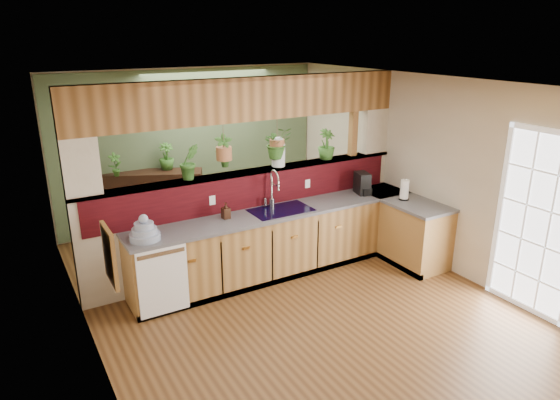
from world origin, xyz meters
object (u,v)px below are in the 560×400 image
glass_jar (278,152)px  faucet (273,187)px  dish_stack (145,232)px  shelving_console (153,203)px  soap_dispenser (226,211)px  coffee_maker (363,184)px  paper_towel (404,190)px

glass_jar → faucet: bearing=-133.2°
faucet → dish_stack: size_ratio=1.51×
shelving_console → soap_dispenser: bearing=-57.1°
coffee_maker → paper_towel: size_ratio=1.02×
soap_dispenser → coffee_maker: bearing=-1.8°
soap_dispenser → coffee_maker: coffee_maker is taller
dish_stack → shelving_console: bearing=72.0°
paper_towel → glass_jar: (-1.53, 0.87, 0.56)m
glass_jar → shelving_console: (-1.25, 1.90, -1.09)m
dish_stack → coffee_maker: 3.21m
glass_jar → paper_towel: bearing=-29.6°
faucet → glass_jar: glass_jar is taller
paper_towel → shelving_console: 3.96m
soap_dispenser → paper_towel: size_ratio=0.69×
faucet → glass_jar: size_ratio=1.29×
coffee_maker → glass_jar: bearing=178.4°
faucet → coffee_maker: size_ratio=1.69×
paper_towel → coffee_maker: bearing=122.7°
soap_dispenser → coffee_maker: (2.14, -0.07, 0.04)m
dish_stack → paper_towel: (3.54, -0.42, 0.04)m
glass_jar → dish_stack: bearing=-167.2°
dish_stack → soap_dispenser: bearing=8.6°
faucet → dish_stack: (-1.80, -0.23, -0.19)m
dish_stack → glass_jar: (2.01, 0.45, 0.60)m
soap_dispenser → glass_jar: size_ratio=0.51×
coffee_maker → paper_towel: (0.33, -0.51, -0.00)m
shelving_console → faucet: bearing=-39.2°
soap_dispenser → shelving_console: 2.27m
dish_stack → faucet: bearing=7.3°
dish_stack → soap_dispenser: dish_stack is taller
faucet → glass_jar: 0.51m
paper_towel → dish_stack: bearing=173.3°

